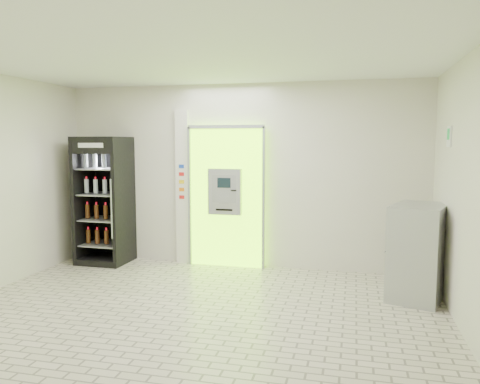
% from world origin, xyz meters
% --- Properties ---
extents(ground, '(6.00, 6.00, 0.00)m').
position_xyz_m(ground, '(0.00, 0.00, 0.00)').
color(ground, beige).
rests_on(ground, ground).
extents(room_shell, '(6.00, 6.00, 6.00)m').
position_xyz_m(room_shell, '(0.00, 0.00, 1.84)').
color(room_shell, silver).
rests_on(room_shell, ground).
extents(atm_assembly, '(1.30, 0.24, 2.33)m').
position_xyz_m(atm_assembly, '(-0.20, 2.41, 1.17)').
color(atm_assembly, '#8AFF0A').
rests_on(atm_assembly, ground).
extents(pillar, '(0.22, 0.11, 2.60)m').
position_xyz_m(pillar, '(-0.98, 2.45, 1.30)').
color(pillar, silver).
rests_on(pillar, ground).
extents(beverage_cooler, '(0.81, 0.76, 2.14)m').
position_xyz_m(beverage_cooler, '(-2.28, 2.14, 1.03)').
color(beverage_cooler, black).
rests_on(beverage_cooler, ground).
extents(steel_cabinet, '(0.89, 1.08, 1.24)m').
position_xyz_m(steel_cabinet, '(2.68, 1.43, 0.62)').
color(steel_cabinet, '#9FA1A6').
rests_on(steel_cabinet, ground).
extents(exit_sign, '(0.02, 0.22, 0.26)m').
position_xyz_m(exit_sign, '(2.99, 1.40, 2.12)').
color(exit_sign, white).
rests_on(exit_sign, room_shell).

